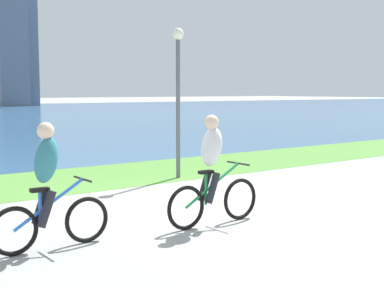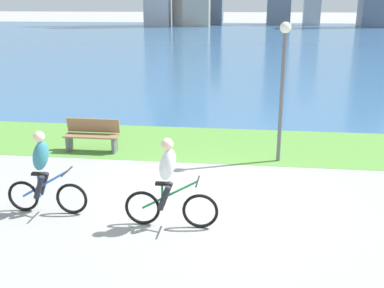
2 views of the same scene
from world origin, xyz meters
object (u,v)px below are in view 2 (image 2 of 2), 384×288
object	(u,v)px
lamppost_tall	(283,71)
bench_near_path	(92,135)
cyclist_lead	(169,184)
cyclist_trailing	(43,173)

from	to	relation	value
lamppost_tall	bench_near_path	bearing A→B (deg)	177.63
bench_near_path	cyclist_lead	bearing A→B (deg)	-55.44
cyclist_lead	lamppost_tall	distance (m)	4.81
cyclist_trailing	bench_near_path	bearing A→B (deg)	95.48
bench_near_path	lamppost_tall	world-z (taller)	lamppost_tall
cyclist_trailing	cyclist_lead	bearing A→B (deg)	-6.24
cyclist_trailing	lamppost_tall	world-z (taller)	lamppost_tall
cyclist_lead	cyclist_trailing	xyz separation A→B (m)	(-2.52, 0.28, -0.01)
cyclist_lead	bench_near_path	bearing A→B (deg)	124.56
cyclist_lead	lamppost_tall	world-z (taller)	lamppost_tall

